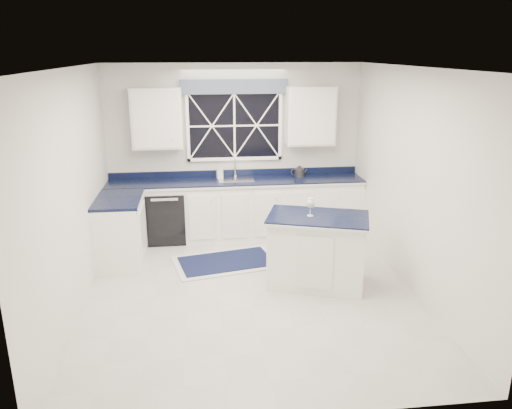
{
  "coord_description": "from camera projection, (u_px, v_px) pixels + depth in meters",
  "views": [
    {
      "loc": [
        -0.58,
        -5.58,
        2.89
      ],
      "look_at": [
        0.13,
        0.4,
        1.01
      ],
      "focal_mm": 35.0,
      "sensor_mm": 36.0,
      "label": 1
    }
  ],
  "objects": [
    {
      "name": "wine_glass",
      "position": [
        311.0,
        204.0,
        6.12
      ],
      "size": [
        0.1,
        0.1,
        0.23
      ],
      "color": "silver",
      "rests_on": "island"
    },
    {
      "name": "rug",
      "position": [
        226.0,
        262.0,
        7.07
      ],
      "size": [
        1.59,
        1.15,
        0.02
      ],
      "rotation": [
        0.0,
        0.0,
        0.21
      ],
      "color": "beige",
      "rests_on": "ground"
    },
    {
      "name": "ground",
      "position": [
        250.0,
        292.0,
        6.21
      ],
      "size": [
        4.5,
        4.5,
        0.0
      ],
      "primitive_type": "plane",
      "color": "#B3B3AE",
      "rests_on": "ground"
    },
    {
      "name": "base_cabinets",
      "position": [
        216.0,
        214.0,
        7.73
      ],
      "size": [
        3.99,
        1.6,
        0.9
      ],
      "color": "white",
      "rests_on": "ground"
    },
    {
      "name": "window",
      "position": [
        234.0,
        121.0,
        7.76
      ],
      "size": [
        1.65,
        0.09,
        1.26
      ],
      "color": "black",
      "rests_on": "ground"
    },
    {
      "name": "kettle",
      "position": [
        299.0,
        171.0,
        7.97
      ],
      "size": [
        0.26,
        0.17,
        0.19
      ],
      "rotation": [
        0.0,
        0.0,
        -0.06
      ],
      "color": "#302F32",
      "rests_on": "countertop"
    },
    {
      "name": "countertop",
      "position": [
        236.0,
        181.0,
        7.79
      ],
      "size": [
        3.98,
        0.64,
        0.04
      ],
      "primitive_type": "cube",
      "color": "black",
      "rests_on": "base_cabinets"
    },
    {
      "name": "back_wall",
      "position": [
        235.0,
        150.0,
        7.94
      ],
      "size": [
        4.0,
        0.1,
        2.7
      ],
      "primitive_type": "cube",
      "color": "beige",
      "rests_on": "ground"
    },
    {
      "name": "soap_bottle",
      "position": [
        220.0,
        172.0,
        7.87
      ],
      "size": [
        0.11,
        0.11,
        0.21
      ],
      "primitive_type": "imported",
      "rotation": [
        0.0,
        0.0,
        0.18
      ],
      "color": "silver",
      "rests_on": "countertop"
    },
    {
      "name": "faucet",
      "position": [
        235.0,
        167.0,
        7.92
      ],
      "size": [
        0.05,
        0.2,
        0.3
      ],
      "color": "silver",
      "rests_on": "countertop"
    },
    {
      "name": "island",
      "position": [
        317.0,
        250.0,
        6.3
      ],
      "size": [
        1.4,
        1.09,
        0.92
      ],
      "rotation": [
        0.0,
        0.0,
        -0.32
      ],
      "color": "white",
      "rests_on": "ground"
    },
    {
      "name": "upper_cabinets",
      "position": [
        235.0,
        117.0,
        7.62
      ],
      "size": [
        3.1,
        0.34,
        0.9
      ],
      "color": "white",
      "rests_on": "ground"
    },
    {
      "name": "dishwasher",
      "position": [
        167.0,
        215.0,
        7.81
      ],
      "size": [
        0.6,
        0.58,
        0.82
      ],
      "primitive_type": "cube",
      "color": "black",
      "rests_on": "ground"
    }
  ]
}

